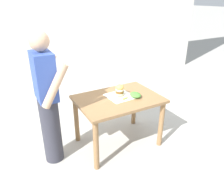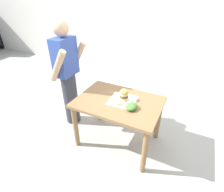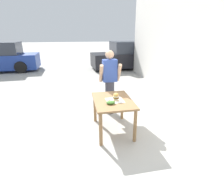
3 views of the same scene
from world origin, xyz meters
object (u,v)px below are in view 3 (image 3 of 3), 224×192
at_px(side_salad, 111,102).
at_px(diner_across_table, 110,82).
at_px(patio_table, 113,105).
at_px(sandwich, 116,97).
at_px(pickle_spear, 109,100).
at_px(parked_car_mid_block, 127,56).

xyz_separation_m(side_salad, diner_across_table, (0.20, 1.14, 0.11)).
distance_m(patio_table, sandwich, 0.22).
bearing_deg(patio_table, diner_across_table, 83.36).
bearing_deg(side_salad, diner_across_table, 80.08).
xyz_separation_m(sandwich, pickle_spear, (-0.14, -0.00, -0.07)).
xyz_separation_m(patio_table, side_salad, (-0.09, -0.22, 0.15)).
xyz_separation_m(patio_table, diner_across_table, (0.11, 0.92, 0.26)).
relative_size(patio_table, diner_across_table, 0.67).
bearing_deg(side_salad, parked_car_mid_block, 71.24).
bearing_deg(diner_across_table, pickle_spear, -101.25).
bearing_deg(sandwich, diner_across_table, 86.98).
bearing_deg(sandwich, pickle_spear, -179.06).
distance_m(pickle_spear, side_salad, 0.17).
xyz_separation_m(patio_table, parked_car_mid_block, (2.35, 6.96, 0.10)).
bearing_deg(sandwich, parked_car_mid_block, 71.92).
height_order(pickle_spear, diner_across_table, diner_across_table).
distance_m(patio_table, parked_car_mid_block, 7.35).
height_order(sandwich, parked_car_mid_block, parked_car_mid_block).
xyz_separation_m(pickle_spear, parked_car_mid_block, (2.43, 7.02, -0.04)).
height_order(sandwich, pickle_spear, sandwich).
bearing_deg(diner_across_table, side_salad, -99.92).
distance_m(patio_table, diner_across_table, 0.97).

